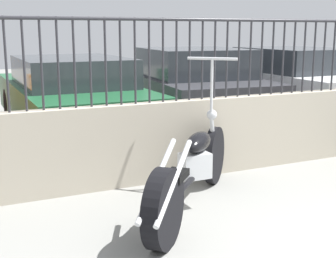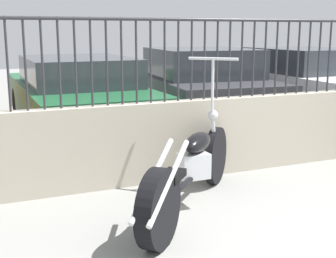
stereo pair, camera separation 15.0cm
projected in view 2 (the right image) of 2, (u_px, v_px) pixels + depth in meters
name	position (u px, v px, depth m)	size (l,w,h in m)	color
low_wall	(215.00, 136.00, 5.48)	(10.17, 0.18, 0.89)	#B2A893
fence_railing	(217.00, 48.00, 5.27)	(10.17, 0.04, 0.90)	#2D2D33
motorcycle_black	(188.00, 174.00, 4.24)	(1.73, 1.78, 1.40)	black
car_green	(76.00, 95.00, 7.46)	(1.72, 4.44, 1.26)	black
car_dark_grey	(198.00, 86.00, 8.48)	(2.23, 4.12, 1.35)	black
car_white	(298.00, 82.00, 9.16)	(1.80, 4.15, 1.33)	black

